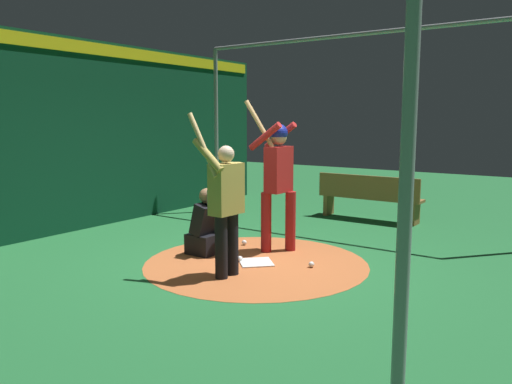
# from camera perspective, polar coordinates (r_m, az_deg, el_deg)

# --- Properties ---
(ground_plane) EXTENTS (25.60, 25.60, 0.00)m
(ground_plane) POSITION_cam_1_polar(r_m,az_deg,el_deg) (6.70, 0.00, -8.07)
(ground_plane) COLOR #216633
(dirt_circle) EXTENTS (2.94, 2.94, 0.01)m
(dirt_circle) POSITION_cam_1_polar(r_m,az_deg,el_deg) (6.70, 0.00, -8.04)
(dirt_circle) COLOR #B76033
(dirt_circle) RESTS_ON ground
(home_plate) EXTENTS (0.59, 0.59, 0.01)m
(home_plate) POSITION_cam_1_polar(r_m,az_deg,el_deg) (6.70, 0.00, -7.97)
(home_plate) COLOR white
(home_plate) RESTS_ON dirt_circle
(batter) EXTENTS (0.68, 0.49, 2.15)m
(batter) POSITION_cam_1_polar(r_m,az_deg,el_deg) (7.10, 2.49, 2.01)
(batter) COLOR maroon
(batter) RESTS_ON ground
(catcher) EXTENTS (0.58, 0.40, 0.94)m
(catcher) POSITION_cam_1_polar(r_m,az_deg,el_deg) (7.09, -5.60, -4.14)
(catcher) COLOR black
(catcher) RESTS_ON ground
(visitor) EXTENTS (0.55, 0.50, 1.96)m
(visitor) POSITION_cam_1_polar(r_m,az_deg,el_deg) (5.96, -3.46, -1.13)
(visitor) COLOR black
(visitor) RESTS_ON ground
(back_wall) EXTENTS (0.23, 9.60, 3.22)m
(back_wall) POSITION_cam_1_polar(r_m,az_deg,el_deg) (9.09, -19.74, 6.14)
(back_wall) COLOR #0C3D26
(back_wall) RESTS_ON ground
(cage_frame) EXTENTS (5.71, 5.35, 3.29)m
(cage_frame) POSITION_cam_1_polar(r_m,az_deg,el_deg) (6.44, 0.00, 11.75)
(cage_frame) COLOR gray
(cage_frame) RESTS_ON ground
(bench) EXTENTS (1.96, 0.36, 0.85)m
(bench) POSITION_cam_1_polar(r_m,az_deg,el_deg) (9.65, 12.68, -0.46)
(bench) COLOR olive
(bench) RESTS_ON ground
(baseball_0) EXTENTS (0.07, 0.07, 0.07)m
(baseball_0) POSITION_cam_1_polar(r_m,az_deg,el_deg) (6.75, -1.84, -7.56)
(baseball_0) COLOR white
(baseball_0) RESTS_ON dirt_circle
(baseball_1) EXTENTS (0.07, 0.07, 0.07)m
(baseball_1) POSITION_cam_1_polar(r_m,az_deg,el_deg) (7.61, -1.34, -5.74)
(baseball_1) COLOR white
(baseball_1) RESTS_ON dirt_circle
(baseball_2) EXTENTS (0.07, 0.07, 0.07)m
(baseball_2) POSITION_cam_1_polar(r_m,az_deg,el_deg) (6.53, 6.30, -8.15)
(baseball_2) COLOR white
(baseball_2) RESTS_ON dirt_circle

